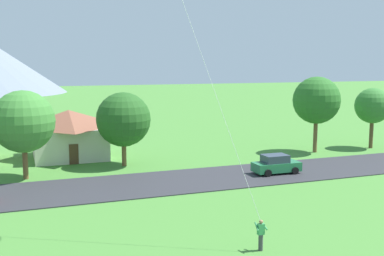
# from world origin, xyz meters

# --- Properties ---
(road_strip) EXTENTS (160.00, 7.81, 0.08)m
(road_strip) POSITION_xyz_m (0.00, 27.65, 0.04)
(road_strip) COLOR #2D2D33
(road_strip) RESTS_ON ground
(house_leftmost) EXTENTS (7.75, 8.13, 4.98)m
(house_leftmost) POSITION_xyz_m (-6.69, 41.41, 2.58)
(house_leftmost) COLOR beige
(house_leftmost) RESTS_ON ground
(tree_near_left) EXTENTS (4.07, 4.07, 6.98)m
(tree_near_left) POSITION_xyz_m (26.72, 34.81, 4.91)
(tree_near_left) COLOR brown
(tree_near_left) RESTS_ON ground
(tree_center) EXTENTS (5.19, 5.19, 7.08)m
(tree_center) POSITION_xyz_m (-2.23, 35.31, 4.48)
(tree_center) COLOR brown
(tree_center) RESTS_ON ground
(tree_right_of_center) EXTENTS (5.17, 5.17, 8.36)m
(tree_right_of_center) POSITION_xyz_m (19.09, 34.85, 5.75)
(tree_right_of_center) COLOR brown
(tree_right_of_center) RESTS_ON ground
(tree_near_right) EXTENTS (5.27, 5.27, 7.57)m
(tree_near_right) POSITION_xyz_m (-11.22, 33.06, 4.93)
(tree_near_right) COLOR brown
(tree_near_right) RESTS_ON ground
(parked_car_green_west_end) EXTENTS (4.21, 2.10, 1.68)m
(parked_car_green_west_end) POSITION_xyz_m (9.69, 27.19, 0.87)
(parked_car_green_west_end) COLOR #237042
(parked_car_green_west_end) RESTS_ON road_strip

